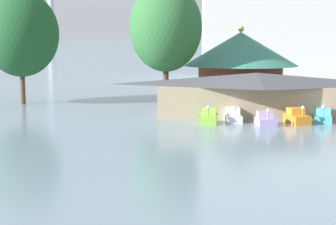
% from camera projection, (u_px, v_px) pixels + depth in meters
% --- Properties ---
extents(pedal_boat_lime, '(1.58, 2.50, 1.69)m').
position_uv_depth(pedal_boat_lime, '(209.00, 117.00, 51.11)').
color(pedal_boat_lime, '#8CCC3F').
rests_on(pedal_boat_lime, ground).
extents(pedal_boat_white, '(1.49, 2.94, 1.50)m').
position_uv_depth(pedal_boat_white, '(233.00, 116.00, 52.45)').
color(pedal_boat_white, white).
rests_on(pedal_boat_white, ground).
extents(pedal_boat_lavender, '(1.72, 2.48, 1.53)m').
position_uv_depth(pedal_boat_lavender, '(265.00, 120.00, 50.22)').
color(pedal_boat_lavender, '#B299D8').
rests_on(pedal_boat_lavender, ground).
extents(pedal_boat_orange, '(2.09, 2.95, 1.66)m').
position_uv_depth(pedal_boat_orange, '(297.00, 117.00, 51.16)').
color(pedal_boat_orange, orange).
rests_on(pedal_boat_orange, ground).
extents(pedal_boat_cyan, '(2.04, 2.86, 1.60)m').
position_uv_depth(pedal_boat_cyan, '(323.00, 116.00, 52.07)').
color(pedal_boat_cyan, '#4CB7CC').
rests_on(pedal_boat_cyan, ground).
extents(boathouse, '(20.02, 8.37, 4.02)m').
position_uv_depth(boathouse, '(257.00, 93.00, 56.48)').
color(boathouse, tan).
rests_on(boathouse, ground).
extents(green_roof_pavilion, '(13.22, 13.22, 8.60)m').
position_uv_depth(green_roof_pavilion, '(240.00, 61.00, 68.61)').
color(green_roof_pavilion, brown).
rests_on(green_roof_pavilion, ground).
extents(shoreline_tree_tall_left, '(8.19, 8.19, 12.34)m').
position_uv_depth(shoreline_tree_tall_left, '(21.00, 34.00, 64.69)').
color(shoreline_tree_tall_left, brown).
rests_on(shoreline_tree_tall_left, ground).
extents(shoreline_tree_mid, '(7.73, 7.73, 13.09)m').
position_uv_depth(shoreline_tree_mid, '(166.00, 27.00, 63.17)').
color(shoreline_tree_mid, brown).
rests_on(shoreline_tree_mid, ground).
extents(background_building_block, '(25.18, 17.66, 27.00)m').
position_uv_depth(background_building_block, '(275.00, 0.00, 102.26)').
color(background_building_block, silver).
rests_on(background_building_block, ground).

